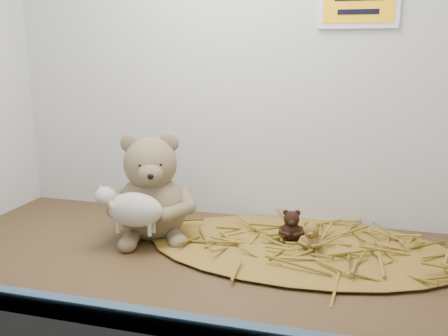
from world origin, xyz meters
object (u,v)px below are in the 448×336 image
(toy_lamb, at_px, (135,210))
(mini_teddy_tan, at_px, (311,235))
(mini_teddy_brown, at_px, (291,224))
(main_teddy, at_px, (151,186))

(toy_lamb, bearing_deg, mini_teddy_tan, 11.47)
(mini_teddy_brown, bearing_deg, main_teddy, 175.49)
(mini_teddy_brown, bearing_deg, toy_lamb, -169.73)
(toy_lamb, relative_size, mini_teddy_tan, 2.48)
(main_teddy, relative_size, mini_teddy_brown, 3.40)
(toy_lamb, height_order, mini_teddy_tan, toy_lamb)
(main_teddy, bearing_deg, mini_teddy_tan, -25.90)
(main_teddy, height_order, mini_teddy_tan, main_teddy)
(mini_teddy_brown, bearing_deg, mini_teddy_tan, -54.40)
(toy_lamb, bearing_deg, main_teddy, 90.00)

